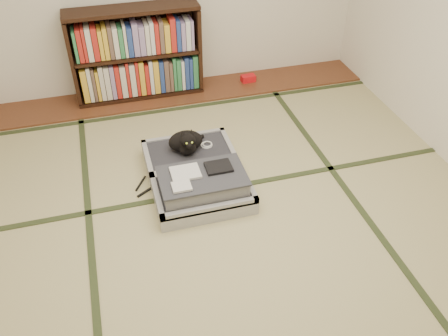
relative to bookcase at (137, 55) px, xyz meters
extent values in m
plane|color=tan|center=(0.37, -2.07, -0.45)|extent=(4.50, 4.50, 0.00)
cube|color=brown|center=(0.37, -0.07, -0.44)|extent=(4.00, 0.50, 0.02)
cube|color=red|center=(1.16, -0.04, -0.40)|extent=(0.16, 0.10, 0.07)
cube|color=#2D381E|center=(-0.63, -2.07, -0.45)|extent=(0.05, 4.50, 0.01)
cube|color=#2D381E|center=(1.37, -2.07, -0.45)|extent=(0.05, 4.50, 0.01)
cube|color=#2D381E|center=(0.37, -1.67, -0.45)|extent=(4.00, 0.05, 0.01)
cube|color=#2D381E|center=(0.37, -0.37, -0.45)|extent=(4.00, 0.05, 0.01)
cube|color=black|center=(-0.62, 0.00, 0.02)|extent=(0.04, 0.29, 0.82)
cube|color=black|center=(0.62, 0.00, 0.02)|extent=(0.04, 0.29, 0.82)
cube|color=black|center=(0.00, 0.00, -0.42)|extent=(1.27, 0.29, 0.04)
cube|color=black|center=(0.00, 0.00, 0.46)|extent=(1.27, 0.29, 0.04)
cube|color=black|center=(0.00, 0.00, 0.02)|extent=(1.22, 0.29, 0.03)
cube|color=black|center=(0.00, 0.14, 0.02)|extent=(1.27, 0.02, 0.82)
cube|color=gray|center=(0.00, -0.02, -0.20)|extent=(1.14, 0.20, 0.34)
cube|color=gray|center=(0.00, -0.02, 0.21)|extent=(1.14, 0.20, 0.31)
cube|color=#AAAAAF|center=(0.23, -1.78, -0.39)|extent=(0.74, 0.49, 0.13)
cube|color=#2C2B32|center=(0.23, -1.78, -0.35)|extent=(0.66, 0.41, 0.10)
cube|color=#AAAAAF|center=(0.23, -2.01, -0.32)|extent=(0.74, 0.04, 0.05)
cube|color=#AAAAAF|center=(0.23, -1.56, -0.32)|extent=(0.74, 0.04, 0.05)
cube|color=#AAAAAF|center=(-0.11, -1.78, -0.32)|extent=(0.04, 0.49, 0.05)
cube|color=#AAAAAF|center=(0.58, -1.78, -0.32)|extent=(0.04, 0.49, 0.05)
cube|color=#AAAAAF|center=(0.23, -1.29, -0.39)|extent=(0.74, 0.49, 0.13)
cube|color=#2C2B32|center=(0.23, -1.29, -0.35)|extent=(0.66, 0.41, 0.10)
cube|color=#AAAAAF|center=(0.23, -1.52, -0.32)|extent=(0.74, 0.04, 0.05)
cube|color=#AAAAAF|center=(0.23, -1.06, -0.32)|extent=(0.74, 0.04, 0.05)
cube|color=#AAAAAF|center=(-0.11, -1.29, -0.32)|extent=(0.04, 0.49, 0.05)
cube|color=#AAAAAF|center=(0.58, -1.29, -0.32)|extent=(0.04, 0.49, 0.05)
cylinder|color=black|center=(0.23, -1.54, -0.31)|extent=(0.66, 0.02, 0.02)
cube|color=gray|center=(0.23, -1.78, -0.26)|extent=(0.63, 0.38, 0.13)
cube|color=#33343B|center=(0.23, -1.78, -0.19)|extent=(0.65, 0.40, 0.01)
cube|color=silver|center=(0.12, -1.73, -0.17)|extent=(0.22, 0.18, 0.02)
cube|color=black|center=(0.37, -1.73, -0.17)|extent=(0.20, 0.16, 0.02)
cube|color=silver|center=(0.06, -1.88, -0.17)|extent=(0.14, 0.12, 0.02)
cube|color=white|center=(0.02, -2.02, -0.38)|extent=(0.06, 0.01, 0.04)
cube|color=white|center=(0.14, -2.02, -0.39)|extent=(0.05, 0.01, 0.03)
cube|color=orange|center=(0.48, -2.02, -0.38)|extent=(0.05, 0.01, 0.03)
cube|color=#197F33|center=(0.41, -2.02, -0.36)|extent=(0.04, 0.01, 0.03)
ellipsoid|color=black|center=(0.21, -1.26, -0.22)|extent=(0.28, 0.19, 0.18)
ellipsoid|color=black|center=(0.21, -1.35, -0.24)|extent=(0.14, 0.10, 0.10)
ellipsoid|color=black|center=(0.21, -1.38, -0.13)|extent=(0.12, 0.11, 0.12)
sphere|color=black|center=(0.21, -1.43, -0.15)|extent=(0.06, 0.06, 0.06)
cone|color=black|center=(0.18, -1.36, -0.08)|extent=(0.04, 0.05, 0.06)
cone|color=black|center=(0.25, -1.36, -0.08)|extent=(0.04, 0.05, 0.06)
sphere|color=#A5BF33|center=(0.19, -1.43, -0.13)|extent=(0.02, 0.02, 0.02)
sphere|color=#A5BF33|center=(0.24, -1.43, -0.13)|extent=(0.02, 0.02, 0.02)
cylinder|color=black|center=(0.31, -1.18, -0.29)|extent=(0.17, 0.10, 0.03)
torus|color=white|center=(0.39, -1.25, -0.30)|extent=(0.10, 0.10, 0.01)
torus|color=white|center=(0.40, -1.26, -0.29)|extent=(0.09, 0.09, 0.01)
cube|color=black|center=(-0.09, -1.49, -0.44)|extent=(0.33, 0.22, 0.01)
cube|color=black|center=(-0.20, -1.44, -0.44)|extent=(0.11, 0.17, 0.01)
cube|color=black|center=(0.02, -1.44, -0.44)|extent=(0.19, 0.05, 0.01)
cylinder|color=black|center=(-0.09, -1.36, -0.44)|extent=(0.04, 0.06, 0.01)
camera|label=1|loc=(-0.34, -4.44, 2.04)|focal=38.00mm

